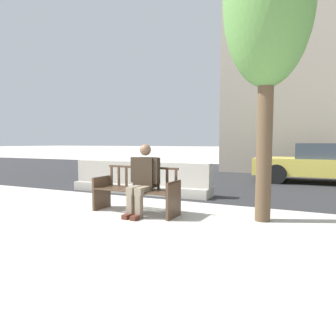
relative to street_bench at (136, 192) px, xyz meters
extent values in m
plane|color=#B7B2A8|center=(-0.48, -1.26, -0.40)|extent=(200.00, 200.00, 0.00)
cube|color=#28282B|center=(-0.48, 7.44, -0.39)|extent=(120.00, 12.00, 0.01)
cube|color=#473323|center=(-0.82, 0.02, -0.07)|extent=(0.08, 0.51, 0.66)
cube|color=#473323|center=(0.82, -0.07, -0.07)|extent=(0.08, 0.51, 0.66)
cube|color=#473323|center=(0.00, -0.03, -0.17)|extent=(0.06, 0.33, 0.45)
cube|color=#473323|center=(-0.01, -0.26, 0.05)|extent=(1.60, 0.15, 0.02)
cube|color=#473323|center=(-0.01, -0.14, 0.05)|extent=(1.60, 0.15, 0.02)
cube|color=#473323|center=(0.00, -0.03, 0.05)|extent=(1.60, 0.15, 0.02)
cube|color=#473323|center=(0.00, 0.09, 0.05)|extent=(1.60, 0.15, 0.02)
cube|color=#473323|center=(0.01, 0.20, 0.05)|extent=(1.60, 0.15, 0.02)
cube|color=#473323|center=(0.01, 0.21, 0.46)|extent=(1.60, 0.12, 0.04)
cube|color=#473323|center=(-0.74, 0.25, 0.25)|extent=(0.05, 0.03, 0.38)
cube|color=#473323|center=(-0.55, 0.24, 0.25)|extent=(0.05, 0.03, 0.38)
cube|color=#473323|center=(-0.36, 0.23, 0.25)|extent=(0.05, 0.03, 0.38)
cube|color=#473323|center=(-0.18, 0.22, 0.25)|extent=(0.05, 0.03, 0.38)
cube|color=#473323|center=(0.01, 0.21, 0.25)|extent=(0.05, 0.03, 0.38)
cube|color=#473323|center=(0.20, 0.20, 0.25)|extent=(0.05, 0.03, 0.38)
cube|color=#473323|center=(0.39, 0.19, 0.25)|extent=(0.05, 0.03, 0.38)
cube|color=#473323|center=(0.57, 0.18, 0.25)|extent=(0.05, 0.03, 0.38)
cube|color=#473323|center=(0.76, 0.17, 0.25)|extent=(0.05, 0.03, 0.38)
cube|color=#473323|center=(-0.82, 0.00, 0.25)|extent=(0.07, 0.46, 0.03)
cube|color=#473323|center=(0.82, -0.09, 0.25)|extent=(0.07, 0.46, 0.03)
cube|color=#2D2319|center=(0.21, 0.03, 0.39)|extent=(0.41, 0.26, 0.56)
sphere|color=brown|center=(0.20, 0.01, 0.81)|extent=(0.21, 0.21, 0.21)
cube|color=#7F705B|center=(0.10, -0.18, 0.08)|extent=(0.16, 0.45, 0.14)
cube|color=#7F705B|center=(0.28, -0.19, 0.08)|extent=(0.16, 0.45, 0.14)
cube|color=#7F705B|center=(0.10, -0.35, -0.17)|extent=(0.12, 0.12, 0.45)
cube|color=#7F705B|center=(0.28, -0.36, -0.17)|extent=(0.12, 0.12, 0.45)
cube|color=#4C2319|center=(0.09, -0.43, -0.36)|extent=(0.12, 0.27, 0.08)
cube|color=#4C2319|center=(0.27, -0.44, -0.36)|extent=(0.12, 0.27, 0.08)
cube|color=#2D2319|center=(-0.04, 0.02, 0.43)|extent=(0.10, 0.12, 0.48)
cube|color=#2D2319|center=(0.45, -0.01, 0.43)|extent=(0.10, 0.12, 0.48)
cube|color=#ADA89E|center=(-0.13, 2.03, -0.28)|extent=(2.01, 0.70, 0.24)
cube|color=#ADA89E|center=(-0.13, 2.03, 0.14)|extent=(2.00, 0.32, 0.60)
cube|color=#9E998E|center=(-2.03, 2.00, -0.28)|extent=(2.01, 0.70, 0.24)
cube|color=#9E998E|center=(-2.03, 2.00, 0.14)|extent=(2.00, 0.32, 0.60)
cylinder|color=brown|center=(2.29, 0.40, 1.05)|extent=(0.26, 0.26, 2.90)
cube|color=#DBC64C|center=(3.35, 6.29, 0.14)|extent=(4.16, 1.89, 0.56)
cube|color=#38424C|center=(3.51, 6.29, 0.68)|extent=(1.84, 1.62, 0.51)
cylinder|color=black|center=(2.09, 5.41, -0.08)|extent=(0.64, 0.23, 0.64)
cylinder|color=black|center=(2.05, 7.11, -0.08)|extent=(0.64, 0.23, 0.64)
camera|label=1|loc=(2.92, -4.89, 0.95)|focal=32.00mm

